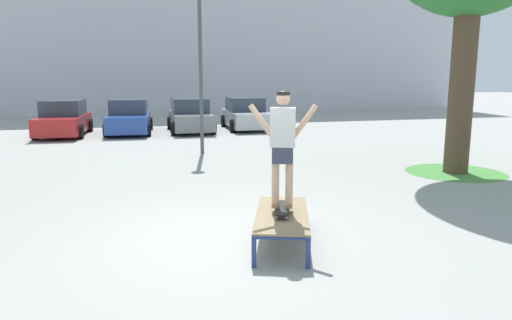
% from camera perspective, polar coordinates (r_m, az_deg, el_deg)
% --- Properties ---
extents(ground_plane, '(120.00, 120.00, 0.00)m').
position_cam_1_polar(ground_plane, '(7.25, -3.44, -9.49)').
color(ground_plane, '#999993').
extents(building_facade, '(39.22, 4.00, 15.36)m').
position_cam_1_polar(building_facade, '(34.96, -6.84, 18.70)').
color(building_facade, silver).
rests_on(building_facade, ground).
extents(skate_box, '(1.33, 2.04, 0.46)m').
position_cam_1_polar(skate_box, '(6.88, 3.23, -6.95)').
color(skate_box, navy).
rests_on(skate_box, ground).
extents(skateboard, '(0.46, 0.82, 0.09)m').
position_cam_1_polar(skateboard, '(6.84, 3.24, -5.98)').
color(skateboard, black).
rests_on(skateboard, skate_box).
extents(skater, '(0.97, 0.42, 1.69)m').
position_cam_1_polar(skater, '(6.63, 3.32, 2.31)').
color(skater, tan).
rests_on(skater, skateboard).
extents(grass_patch_near_right, '(2.49, 2.49, 0.01)m').
position_cam_1_polar(grass_patch_near_right, '(13.08, 23.40, -1.41)').
color(grass_patch_near_right, '#47893D').
rests_on(grass_patch_near_right, ground).
extents(car_red, '(2.10, 4.29, 1.50)m').
position_cam_1_polar(car_red, '(21.30, -22.68, 4.67)').
color(car_red, red).
rests_on(car_red, ground).
extents(car_blue, '(2.13, 4.31, 1.50)m').
position_cam_1_polar(car_blue, '(21.29, -15.40, 5.08)').
color(car_blue, '#28479E').
rests_on(car_blue, ground).
extents(car_grey, '(1.96, 4.22, 1.50)m').
position_cam_1_polar(car_grey, '(21.42, -8.15, 5.37)').
color(car_grey, slate).
rests_on(car_grey, ground).
extents(car_silver, '(2.02, 4.25, 1.50)m').
position_cam_1_polar(car_silver, '(22.27, -1.34, 5.65)').
color(car_silver, '#B7BABF').
rests_on(car_silver, ground).
extents(light_post, '(0.36, 0.36, 5.83)m').
position_cam_1_polar(light_post, '(15.03, -6.96, 15.38)').
color(light_post, '#4C4C51').
rests_on(light_post, ground).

